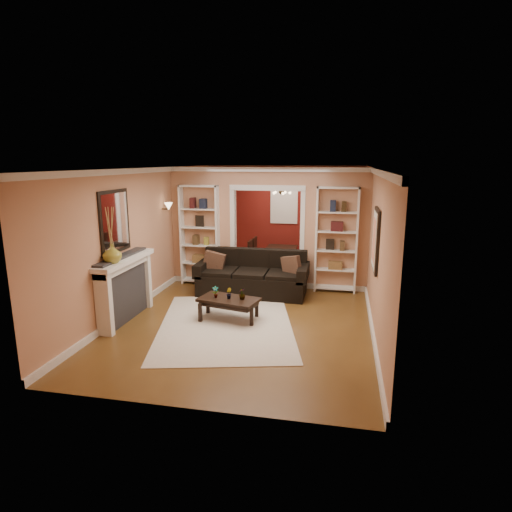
% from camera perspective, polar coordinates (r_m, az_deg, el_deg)
% --- Properties ---
extents(floor, '(8.00, 8.00, 0.00)m').
position_cam_1_polar(floor, '(8.88, 0.13, -6.03)').
color(floor, brown).
rests_on(floor, ground).
extents(ceiling, '(8.00, 8.00, 0.00)m').
position_cam_1_polar(ceiling, '(8.42, 0.14, 11.66)').
color(ceiling, white).
rests_on(ceiling, ground).
extents(wall_back, '(8.00, 0.00, 8.00)m').
position_cam_1_polar(wall_back, '(12.45, 3.78, 5.72)').
color(wall_back, tan).
rests_on(wall_back, ground).
extents(wall_front, '(8.00, 0.00, 8.00)m').
position_cam_1_polar(wall_front, '(4.80, -9.35, -5.66)').
color(wall_front, tan).
rests_on(wall_front, ground).
extents(wall_left, '(0.00, 8.00, 8.00)m').
position_cam_1_polar(wall_left, '(9.25, -13.68, 2.99)').
color(wall_left, tan).
rests_on(wall_left, ground).
extents(wall_right, '(0.00, 8.00, 8.00)m').
position_cam_1_polar(wall_right, '(8.41, 15.36, 1.95)').
color(wall_right, tan).
rests_on(wall_right, ground).
extents(partition_wall, '(4.50, 0.15, 2.70)m').
position_cam_1_polar(partition_wall, '(9.71, 1.53, 3.79)').
color(partition_wall, tan).
rests_on(partition_wall, floor).
extents(red_back_panel, '(4.44, 0.04, 2.64)m').
position_cam_1_polar(red_back_panel, '(12.43, 3.76, 5.57)').
color(red_back_panel, maroon).
rests_on(red_back_panel, floor).
extents(dining_window, '(0.78, 0.03, 0.98)m').
position_cam_1_polar(dining_window, '(12.36, 3.75, 6.60)').
color(dining_window, '#8CA5CC').
rests_on(dining_window, wall_back).
extents(area_rug, '(2.97, 3.65, 0.01)m').
position_cam_1_polar(area_rug, '(7.67, -4.02, -9.11)').
color(area_rug, beige).
rests_on(area_rug, floor).
extents(sofa, '(2.39, 1.03, 0.93)m').
position_cam_1_polar(sofa, '(9.21, -0.50, -2.32)').
color(sofa, black).
rests_on(sofa, floor).
extents(pillow_left, '(0.45, 0.13, 0.45)m').
position_cam_1_polar(pillow_left, '(9.34, -5.61, -0.82)').
color(pillow_left, brown).
rests_on(pillow_left, sofa).
extents(pillow_right, '(0.43, 0.31, 0.42)m').
position_cam_1_polar(pillow_right, '(9.01, 4.74, -1.40)').
color(pillow_right, brown).
rests_on(pillow_right, sofa).
extents(coffee_table, '(1.16, 0.80, 0.40)m').
position_cam_1_polar(coffee_table, '(7.85, -3.63, -7.06)').
color(coffee_table, black).
rests_on(coffee_table, floor).
extents(plant_left, '(0.13, 0.12, 0.21)m').
position_cam_1_polar(plant_left, '(7.82, -5.43, -4.79)').
color(plant_left, '#336626').
rests_on(plant_left, coffee_table).
extents(plant_center, '(0.12, 0.13, 0.19)m').
position_cam_1_polar(plant_center, '(7.75, -3.66, -4.99)').
color(plant_center, '#336626').
rests_on(plant_center, coffee_table).
extents(plant_right, '(0.15, 0.15, 0.20)m').
position_cam_1_polar(plant_right, '(7.69, -1.87, -5.08)').
color(plant_right, '#336626').
rests_on(plant_right, coffee_table).
extents(bookshelf_left, '(0.90, 0.30, 2.30)m').
position_cam_1_polar(bookshelf_left, '(9.96, -7.47, 2.74)').
color(bookshelf_left, white).
rests_on(bookshelf_left, floor).
extents(bookshelf_right, '(0.90, 0.30, 2.30)m').
position_cam_1_polar(bookshelf_right, '(9.43, 10.66, 2.08)').
color(bookshelf_right, white).
rests_on(bookshelf_right, floor).
extents(fireplace, '(0.32, 1.70, 1.16)m').
position_cam_1_polar(fireplace, '(8.05, -16.86, -4.26)').
color(fireplace, white).
rests_on(fireplace, floor).
extents(vase, '(0.35, 0.35, 0.33)m').
position_cam_1_polar(vase, '(7.53, -18.63, 0.32)').
color(vase, olive).
rests_on(vase, fireplace).
extents(mirror, '(0.03, 0.95, 1.10)m').
position_cam_1_polar(mirror, '(7.86, -18.32, 4.37)').
color(mirror, silver).
rests_on(mirror, wall_left).
extents(wall_sconce, '(0.18, 0.18, 0.22)m').
position_cam_1_polar(wall_sconce, '(9.64, -11.91, 6.33)').
color(wall_sconce, '#FFE0A5').
rests_on(wall_sconce, wall_left).
extents(framed_art, '(0.04, 0.85, 1.05)m').
position_cam_1_polar(framed_art, '(7.39, 15.62, 2.08)').
color(framed_art, black).
rests_on(framed_art, wall_right).
extents(dining_table, '(1.48, 0.83, 0.52)m').
position_cam_1_polar(dining_table, '(11.46, 3.30, -0.42)').
color(dining_table, black).
rests_on(dining_table, floor).
extents(dining_chair_nw, '(0.50, 0.50, 0.82)m').
position_cam_1_polar(dining_chair_nw, '(11.22, 0.31, 0.11)').
color(dining_chair_nw, black).
rests_on(dining_chair_nw, floor).
extents(dining_chair_ne, '(0.49, 0.49, 0.78)m').
position_cam_1_polar(dining_chair_ne, '(11.07, 5.90, -0.23)').
color(dining_chair_ne, black).
rests_on(dining_chair_ne, floor).
extents(dining_chair_sw, '(0.50, 0.50, 0.80)m').
position_cam_1_polar(dining_chair_sw, '(11.80, 0.88, 0.68)').
color(dining_chair_sw, black).
rests_on(dining_chair_sw, floor).
extents(dining_chair_se, '(0.50, 0.50, 0.77)m').
position_cam_1_polar(dining_chair_se, '(11.66, 6.20, 0.38)').
color(dining_chair_se, black).
rests_on(dining_chair_se, floor).
extents(chandelier, '(0.50, 0.50, 0.30)m').
position_cam_1_polar(chandelier, '(11.11, 2.91, 8.37)').
color(chandelier, '#3E321C').
rests_on(chandelier, ceiling).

